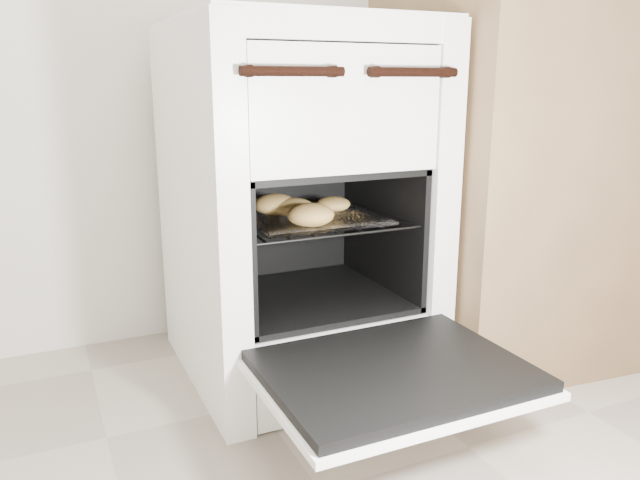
{
  "coord_description": "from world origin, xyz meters",
  "views": [
    {
      "loc": [
        -0.41,
        -0.2,
        0.72
      ],
      "look_at": [
        0.17,
        1.05,
        0.37
      ],
      "focal_mm": 35.0,
      "sensor_mm": 36.0,
      "label": 1
    }
  ],
  "objects": [
    {
      "name": "oven_door",
      "position": [
        0.17,
        0.72,
        0.19
      ],
      "size": [
        0.5,
        0.39,
        0.04
      ],
      "color": "black",
      "rests_on": "stove"
    },
    {
      "name": "oven_rack",
      "position": [
        0.17,
        1.13,
        0.41
      ],
      "size": [
        0.41,
        0.39,
        0.01
      ],
      "color": "black",
      "rests_on": "stove"
    },
    {
      "name": "baked_rolls",
      "position": [
        0.14,
        1.11,
        0.44
      ],
      "size": [
        0.27,
        0.28,
        0.05
      ],
      "color": "tan",
      "rests_on": "foil_sheet"
    },
    {
      "name": "foil_sheet",
      "position": [
        0.17,
        1.11,
        0.41
      ],
      "size": [
        0.32,
        0.28,
        0.01
      ],
      "primitive_type": "cube",
      "color": "white",
      "rests_on": "oven_rack"
    },
    {
      "name": "stove",
      "position": [
        0.17,
        1.19,
        0.42
      ],
      "size": [
        0.56,
        0.62,
        0.85
      ],
      "color": "white",
      "rests_on": "ground"
    },
    {
      "name": "counter",
      "position": [
        0.95,
        1.1,
        0.48
      ],
      "size": [
        1.0,
        0.71,
        0.95
      ],
      "primitive_type": "cube",
      "rotation": [
        0.0,
        0.0,
        -0.09
      ],
      "color": "brown",
      "rests_on": "ground"
    }
  ]
}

